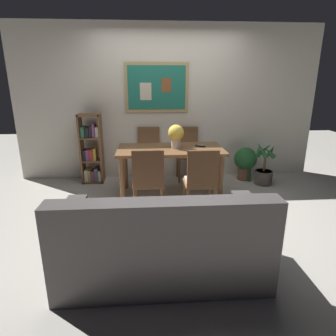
# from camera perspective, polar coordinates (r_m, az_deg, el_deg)

# --- Properties ---
(ground_plane) EXTENTS (12.00, 12.00, 0.00)m
(ground_plane) POSITION_cam_1_polar(r_m,az_deg,el_deg) (3.99, 1.46, -8.08)
(ground_plane) COLOR #B7B2A8
(wall_back_with_painting) EXTENTS (5.20, 0.14, 2.60)m
(wall_back_with_painting) POSITION_cam_1_polar(r_m,az_deg,el_deg) (5.10, -0.09, 12.71)
(wall_back_with_painting) COLOR silver
(wall_back_with_painting) RESTS_ON ground_plane
(dining_table) EXTENTS (1.56, 0.80, 0.73)m
(dining_table) POSITION_cam_1_polar(r_m,az_deg,el_deg) (4.27, 0.46, 2.68)
(dining_table) COLOR brown
(dining_table) RESTS_ON ground_plane
(dining_chair_near_right) EXTENTS (0.40, 0.41, 0.91)m
(dining_chair_near_right) POSITION_cam_1_polar(r_m,az_deg,el_deg) (3.58, 6.60, -1.94)
(dining_chair_near_right) COLOR brown
(dining_chair_near_right) RESTS_ON ground_plane
(dining_chair_far_right) EXTENTS (0.40, 0.41, 0.91)m
(dining_chair_far_right) POSITION_cam_1_polar(r_m,az_deg,el_deg) (5.05, 3.90, 3.79)
(dining_chair_far_right) COLOR brown
(dining_chair_far_right) RESTS_ON ground_plane
(dining_chair_far_left) EXTENTS (0.40, 0.41, 0.91)m
(dining_chair_far_left) POSITION_cam_1_polar(r_m,az_deg,el_deg) (5.02, -3.80, 3.71)
(dining_chair_far_left) COLOR brown
(dining_chair_far_left) RESTS_ON ground_plane
(dining_chair_near_left) EXTENTS (0.40, 0.41, 0.91)m
(dining_chair_near_left) POSITION_cam_1_polar(r_m,az_deg,el_deg) (3.56, -3.95, -1.94)
(dining_chair_near_left) COLOR brown
(dining_chair_near_left) RESTS_ON ground_plane
(leather_couch) EXTENTS (1.80, 0.84, 0.84)m
(leather_couch) POSITION_cam_1_polar(r_m,az_deg,el_deg) (2.61, -1.01, -14.99)
(leather_couch) COLOR #514C4C
(leather_couch) RESTS_ON ground_plane
(bookshelf) EXTENTS (0.36, 0.28, 1.17)m
(bookshelf) POSITION_cam_1_polar(r_m,az_deg,el_deg) (5.03, -14.93, 3.23)
(bookshelf) COLOR brown
(bookshelf) RESTS_ON ground_plane
(potted_ivy) EXTENTS (0.39, 0.39, 0.59)m
(potted_ivy) POSITION_cam_1_polar(r_m,az_deg,el_deg) (5.20, 15.10, 1.32)
(potted_ivy) COLOR brown
(potted_ivy) RESTS_ON ground_plane
(potted_palm) EXTENTS (0.35, 0.38, 0.75)m
(potted_palm) POSITION_cam_1_polar(r_m,az_deg,el_deg) (5.07, 18.50, -0.31)
(potted_palm) COLOR #4C4742
(potted_palm) RESTS_ON ground_plane
(flower_vase) EXTENTS (0.23, 0.24, 0.34)m
(flower_vase) POSITION_cam_1_polar(r_m,az_deg,el_deg) (4.22, 1.60, 6.67)
(flower_vase) COLOR beige
(flower_vase) RESTS_ON dining_table
(tv_remote) EXTENTS (0.15, 0.13, 0.02)m
(tv_remote) POSITION_cam_1_polar(r_m,az_deg,el_deg) (4.37, 6.44, 4.40)
(tv_remote) COLOR black
(tv_remote) RESTS_ON dining_table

